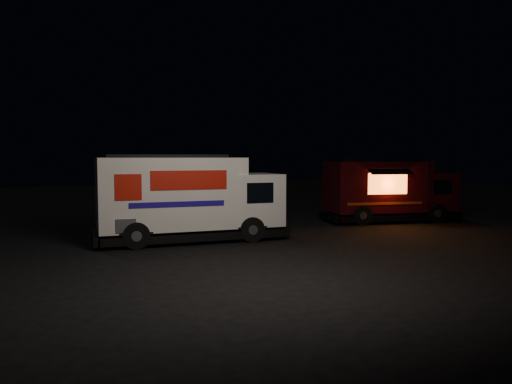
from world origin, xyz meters
The scene contains 3 objects.
ground centered at (0.00, 0.00, 0.00)m, with size 80.00×80.00×0.00m, color black.
white_truck centered at (-1.61, 3.13, 1.49)m, with size 6.58×2.24×2.98m, color white, non-canonical shape.
red_truck centered at (8.22, 3.81, 1.40)m, with size 6.03×2.22×2.81m, color #3C0A12, non-canonical shape.
Camera 1 is at (-7.83, -13.01, 2.89)m, focal length 35.00 mm.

